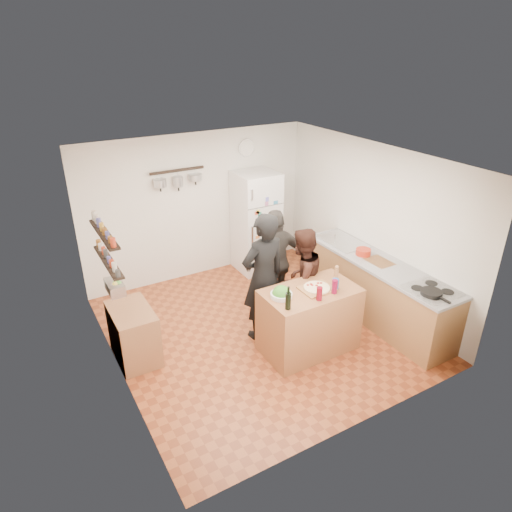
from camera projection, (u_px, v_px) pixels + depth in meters
room_shell at (246, 242)px, 6.43m from camera, size 4.20×4.20×4.20m
prep_island at (309, 320)px, 6.08m from camera, size 1.25×0.72×0.91m
pizza_board at (317, 289)px, 5.89m from camera, size 0.42×0.34×0.02m
pizza at (317, 288)px, 5.89m from camera, size 0.34×0.34×0.02m
salad_bowl at (281, 295)px, 5.72m from camera, size 0.28×0.28×0.06m
wine_bottle at (288, 301)px, 5.44m from camera, size 0.07×0.07×0.21m
wine_glass_near at (319, 294)px, 5.63m from camera, size 0.07×0.07×0.18m
wine_glass_far at (335, 287)px, 5.78m from camera, size 0.08×0.08×0.18m
pepper_mill at (336, 275)px, 6.08m from camera, size 0.06×0.06×0.18m
salt_canister at (335, 284)px, 5.89m from camera, size 0.09×0.09×0.14m
person_left at (263, 277)px, 6.17m from camera, size 0.70×0.49×1.84m
person_center at (301, 280)px, 6.45m from camera, size 0.85×0.73×1.52m
person_back at (276, 262)px, 6.84m from camera, size 1.00×0.50×1.64m
counter_run at (376, 290)px, 6.81m from camera, size 0.63×2.63×0.90m
stove_top at (432, 291)px, 5.87m from camera, size 0.60×0.62×0.02m
skillet at (431, 293)px, 5.75m from camera, size 0.27×0.27×0.05m
sink at (342, 242)px, 7.27m from camera, size 0.50×0.80×0.03m
cutting_board at (379, 262)px, 6.62m from camera, size 0.30×0.40×0.02m
red_bowl at (363, 252)px, 6.80m from camera, size 0.22×0.22×0.09m
fridge at (256, 222)px, 8.07m from camera, size 0.70×0.68×1.80m
wall_clock at (246, 148)px, 7.79m from camera, size 0.30×0.03×0.30m
spice_shelf_lower at (108, 261)px, 5.31m from camera, size 0.12×1.00×0.02m
spice_shelf_upper at (104, 234)px, 5.15m from camera, size 0.12×1.00×0.02m
produce_basket at (115, 287)px, 5.47m from camera, size 0.18×0.35×0.14m
side_table at (134, 334)px, 5.94m from camera, size 0.50×0.80×0.73m
pot_rack at (177, 170)px, 7.23m from camera, size 0.90×0.04×0.04m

